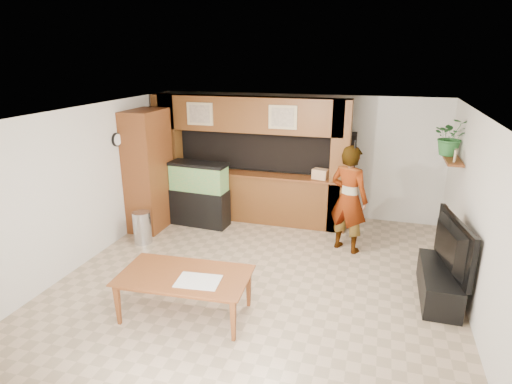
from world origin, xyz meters
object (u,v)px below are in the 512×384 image
(aquarium, at_px, (199,195))
(television, at_px, (444,245))
(pantry_cabinet, at_px, (148,171))
(person, at_px, (349,199))
(dining_table, at_px, (185,296))

(aquarium, relative_size, television, 0.98)
(pantry_cabinet, xyz_separation_m, aquarium, (0.90, 0.39, -0.54))
(person, xyz_separation_m, dining_table, (-1.90, -2.73, -0.66))
(pantry_cabinet, bearing_deg, television, -13.18)
(television, xyz_separation_m, person, (-1.43, 1.27, 0.13))
(aquarium, distance_m, television, 4.74)
(person, height_order, dining_table, person)
(pantry_cabinet, bearing_deg, dining_table, -53.38)
(pantry_cabinet, height_order, person, pantry_cabinet)
(pantry_cabinet, xyz_separation_m, person, (3.92, 0.01, -0.22))
(television, relative_size, person, 0.70)
(aquarium, bearing_deg, television, -16.32)
(dining_table, bearing_deg, aquarium, 106.30)
(pantry_cabinet, distance_m, television, 5.51)
(television, height_order, dining_table, television)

